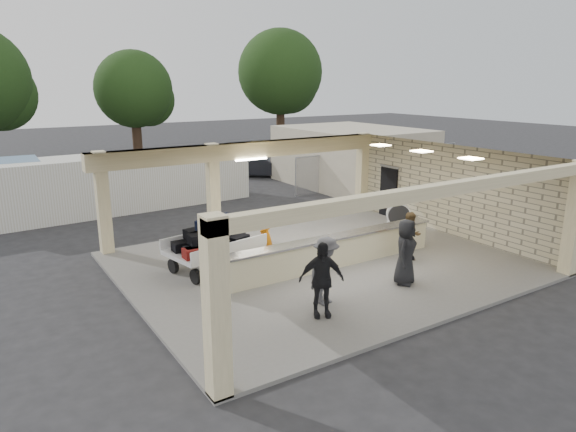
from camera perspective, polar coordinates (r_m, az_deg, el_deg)
ground at (r=16.65m, az=3.54°, el=-5.47°), size 120.00×120.00×0.00m
pavilion at (r=16.87m, az=2.87°, el=-0.38°), size 12.01×10.00×3.55m
baggage_counter at (r=16.07m, az=4.62°, el=-4.02°), size 8.20×0.58×0.98m
luggage_cart at (r=15.87m, az=-8.32°, el=-2.92°), size 3.05×2.21×1.62m
drum_fan at (r=20.61m, az=12.18°, el=0.12°), size 0.94×0.83×1.05m
baggage_handler at (r=16.81m, az=-2.49°, el=-1.95°), size 0.42×0.64×1.64m
passenger_a at (r=16.86m, az=13.46°, el=-2.30°), size 0.81×0.38×1.64m
passenger_b at (r=12.64m, az=3.72°, el=-7.06°), size 1.19×0.83×1.91m
passenger_c at (r=13.35m, az=4.25°, el=-6.09°), size 1.23×0.65×1.81m
passenger_d at (r=14.97m, az=12.93°, el=-3.90°), size 1.00×0.79×1.91m
car_white_a at (r=31.39m, az=4.19°, el=5.54°), size 5.81×4.25×1.50m
car_white_b at (r=35.04m, az=6.54°, el=6.31°), size 4.53×2.86×1.34m
car_dark at (r=31.98m, az=-2.91°, el=5.52°), size 3.82×3.42×1.27m
container_white at (r=24.75m, az=-17.62°, el=3.65°), size 11.92×3.03×2.56m
fence at (r=29.97m, az=10.51°, el=5.48°), size 12.06×0.06×2.03m
tree_mid at (r=40.45m, az=-16.38°, el=13.05°), size 6.00×5.60×8.00m
tree_right at (r=44.51m, az=-0.62°, el=15.33°), size 7.20×7.00×10.00m
adjacent_building at (r=29.65m, az=7.10°, el=6.59°), size 6.00×8.00×3.20m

